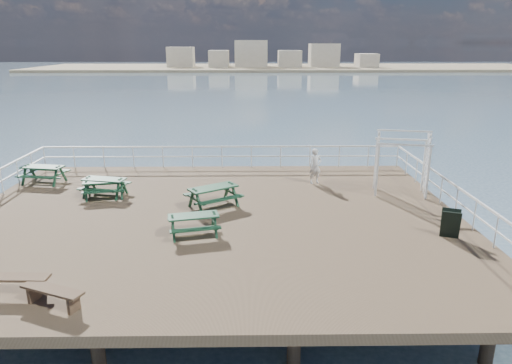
% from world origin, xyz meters
% --- Properties ---
extents(ground, '(18.00, 14.00, 0.30)m').
position_xyz_m(ground, '(0.00, 0.00, -0.15)').
color(ground, brown).
rests_on(ground, ground).
extents(sea_backdrop, '(300.00, 300.00, 9.20)m').
position_xyz_m(sea_backdrop, '(12.54, 134.07, -0.51)').
color(sea_backdrop, '#425D70').
rests_on(sea_backdrop, ground).
extents(railing, '(17.77, 13.76, 1.10)m').
position_xyz_m(railing, '(-0.07, 2.57, 0.87)').
color(railing, silver).
rests_on(railing, ground).
extents(picnic_table_a, '(2.01, 1.73, 0.87)m').
position_xyz_m(picnic_table_a, '(-7.80, 4.26, 0.56)').
color(picnic_table_a, '#13361D').
rests_on(picnic_table_a, ground).
extents(picnic_table_b, '(1.85, 1.60, 0.79)m').
position_xyz_m(picnic_table_b, '(-4.48, 2.24, 0.51)').
color(picnic_table_b, '#13361D').
rests_on(picnic_table_b, ground).
extents(picnic_table_c, '(2.36, 2.26, 0.90)m').
position_xyz_m(picnic_table_c, '(0.01, 1.05, 0.58)').
color(picnic_table_c, '#13361D').
rests_on(picnic_table_c, ground).
extents(picnic_table_d, '(1.95, 1.70, 0.83)m').
position_xyz_m(picnic_table_d, '(-4.53, 2.43, 0.53)').
color(picnic_table_d, '#13361D').
rests_on(picnic_table_d, ground).
extents(picnic_table_e, '(1.86, 1.63, 0.78)m').
position_xyz_m(picnic_table_e, '(-0.44, -1.62, 0.50)').
color(picnic_table_e, '#13361D').
rests_on(picnic_table_e, ground).
extents(flat_bench_near, '(1.71, 0.47, 0.49)m').
position_xyz_m(flat_bench_near, '(-4.44, -5.23, 0.36)').
color(flat_bench_near, brown).
rests_on(flat_bench_near, ground).
extents(flat_bench_far, '(1.66, 1.00, 0.47)m').
position_xyz_m(flat_bench_far, '(-3.28, -5.80, 0.35)').
color(flat_bench_far, brown).
rests_on(flat_bench_far, ground).
extents(trellis_arbor, '(2.33, 1.55, 2.66)m').
position_xyz_m(trellis_arbor, '(7.60, 2.55, 1.18)').
color(trellis_arbor, silver).
rests_on(trellis_arbor, ground).
extents(sandwich_board, '(0.69, 0.61, 0.95)m').
position_xyz_m(sandwich_board, '(7.80, -1.95, 0.46)').
color(sandwich_board, black).
rests_on(sandwich_board, ground).
extents(person, '(0.66, 0.53, 1.56)m').
position_xyz_m(person, '(4.29, 4.03, 0.78)').
color(person, silver).
rests_on(person, ground).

